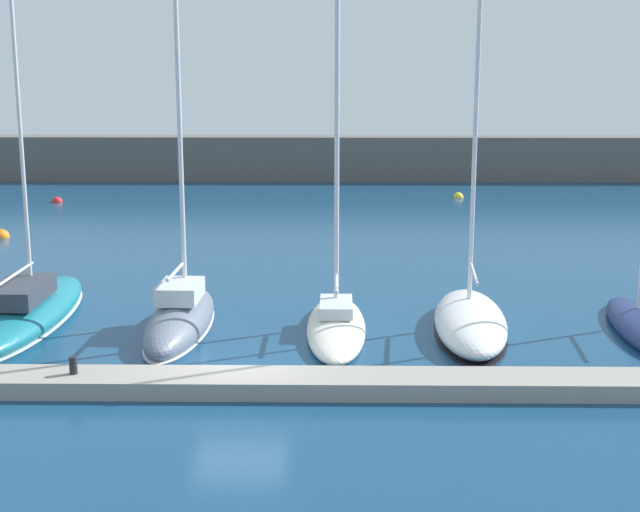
{
  "coord_description": "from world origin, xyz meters",
  "views": [
    {
      "loc": [
        2.46,
        -22.33,
        8.0
      ],
      "look_at": [
        2.08,
        5.08,
        2.12
      ],
      "focal_mm": 50.02,
      "sensor_mm": 36.0,
      "label": 1
    }
  ],
  "objects_px": {
    "mooring_buoy_red": "(57,202)",
    "sailboat_teal_third": "(27,310)",
    "sailboat_slate_fourth": "(180,317)",
    "dock_bollard": "(73,365)",
    "mooring_buoy_orange": "(1,237)",
    "sailboat_white_sixth": "(470,321)",
    "mooring_buoy_yellow": "(458,198)",
    "sailboat_ivory_fifth": "(336,322)"
  },
  "relations": [
    {
      "from": "sailboat_teal_third",
      "to": "sailboat_white_sixth",
      "type": "bearing_deg",
      "value": -94.42
    },
    {
      "from": "sailboat_white_sixth",
      "to": "dock_bollard",
      "type": "bearing_deg",
      "value": 120.54
    },
    {
      "from": "sailboat_white_sixth",
      "to": "dock_bollard",
      "type": "height_order",
      "value": "sailboat_white_sixth"
    },
    {
      "from": "mooring_buoy_red",
      "to": "dock_bollard",
      "type": "height_order",
      "value": "dock_bollard"
    },
    {
      "from": "sailboat_ivory_fifth",
      "to": "dock_bollard",
      "type": "xyz_separation_m",
      "value": [
        -6.59,
        -5.09,
        0.34
      ]
    },
    {
      "from": "sailboat_slate_fourth",
      "to": "sailboat_ivory_fifth",
      "type": "relative_size",
      "value": 1.14
    },
    {
      "from": "sailboat_teal_third",
      "to": "dock_bollard",
      "type": "xyz_separation_m",
      "value": [
        3.25,
        -6.16,
        0.29
      ]
    },
    {
      "from": "sailboat_teal_third",
      "to": "mooring_buoy_yellow",
      "type": "relative_size",
      "value": 25.88
    },
    {
      "from": "mooring_buoy_red",
      "to": "sailboat_teal_third",
      "type": "bearing_deg",
      "value": -75.05
    },
    {
      "from": "sailboat_white_sixth",
      "to": "dock_bollard",
      "type": "relative_size",
      "value": 26.99
    },
    {
      "from": "mooring_buoy_yellow",
      "to": "mooring_buoy_red",
      "type": "relative_size",
      "value": 1.0
    },
    {
      "from": "sailboat_ivory_fifth",
      "to": "sailboat_slate_fourth",
      "type": "bearing_deg",
      "value": 87.7
    },
    {
      "from": "sailboat_slate_fourth",
      "to": "dock_bollard",
      "type": "relative_size",
      "value": 29.49
    },
    {
      "from": "sailboat_ivory_fifth",
      "to": "mooring_buoy_orange",
      "type": "bearing_deg",
      "value": 46.55
    },
    {
      "from": "sailboat_ivory_fifth",
      "to": "sailboat_white_sixth",
      "type": "bearing_deg",
      "value": -88.86
    },
    {
      "from": "sailboat_white_sixth",
      "to": "mooring_buoy_red",
      "type": "height_order",
      "value": "sailboat_white_sixth"
    },
    {
      "from": "sailboat_teal_third",
      "to": "sailboat_ivory_fifth",
      "type": "relative_size",
      "value": 1.48
    },
    {
      "from": "sailboat_ivory_fifth",
      "to": "mooring_buoy_orange",
      "type": "height_order",
      "value": "sailboat_ivory_fifth"
    },
    {
      "from": "mooring_buoy_orange",
      "to": "sailboat_white_sixth",
      "type": "bearing_deg",
      "value": -37.16
    },
    {
      "from": "sailboat_slate_fourth",
      "to": "mooring_buoy_orange",
      "type": "bearing_deg",
      "value": 38.24
    },
    {
      "from": "sailboat_white_sixth",
      "to": "mooring_buoy_orange",
      "type": "relative_size",
      "value": 14.84
    },
    {
      "from": "sailboat_white_sixth",
      "to": "mooring_buoy_yellow",
      "type": "height_order",
      "value": "sailboat_white_sixth"
    },
    {
      "from": "sailboat_slate_fourth",
      "to": "sailboat_ivory_fifth",
      "type": "distance_m",
      "value": 4.81
    },
    {
      "from": "sailboat_slate_fourth",
      "to": "mooring_buoy_red",
      "type": "distance_m",
      "value": 28.69
    },
    {
      "from": "sailboat_teal_third",
      "to": "sailboat_white_sixth",
      "type": "xyz_separation_m",
      "value": [
        13.93,
        -1.01,
        -0.0
      ]
    },
    {
      "from": "sailboat_slate_fourth",
      "to": "mooring_buoy_red",
      "type": "height_order",
      "value": "sailboat_slate_fourth"
    },
    {
      "from": "sailboat_slate_fourth",
      "to": "sailboat_white_sixth",
      "type": "xyz_separation_m",
      "value": [
        8.9,
        -0.16,
        -0.02
      ]
    },
    {
      "from": "sailboat_ivory_fifth",
      "to": "mooring_buoy_yellow",
      "type": "bearing_deg",
      "value": -14.74
    },
    {
      "from": "sailboat_slate_fourth",
      "to": "mooring_buoy_orange",
      "type": "xyz_separation_m",
      "value": [
        -11.07,
        14.97,
        -0.4
      ]
    },
    {
      "from": "sailboat_slate_fourth",
      "to": "sailboat_white_sixth",
      "type": "relative_size",
      "value": 1.09
    },
    {
      "from": "sailboat_slate_fourth",
      "to": "mooring_buoy_yellow",
      "type": "height_order",
      "value": "sailboat_slate_fourth"
    },
    {
      "from": "sailboat_ivory_fifth",
      "to": "sailboat_teal_third",
      "type": "bearing_deg",
      "value": 84.09
    },
    {
      "from": "sailboat_ivory_fifth",
      "to": "mooring_buoy_yellow",
      "type": "xyz_separation_m",
      "value": [
        7.67,
        28.55,
        -0.33
      ]
    },
    {
      "from": "mooring_buoy_yellow",
      "to": "dock_bollard",
      "type": "relative_size",
      "value": 1.48
    },
    {
      "from": "dock_bollard",
      "to": "mooring_buoy_orange",
      "type": "bearing_deg",
      "value": 114.59
    },
    {
      "from": "sailboat_teal_third",
      "to": "mooring_buoy_yellow",
      "type": "distance_m",
      "value": 32.58
    },
    {
      "from": "mooring_buoy_red",
      "to": "mooring_buoy_yellow",
      "type": "bearing_deg",
      "value": 5.14
    },
    {
      "from": "sailboat_slate_fourth",
      "to": "mooring_buoy_orange",
      "type": "distance_m",
      "value": 18.62
    },
    {
      "from": "sailboat_slate_fourth",
      "to": "mooring_buoy_orange",
      "type": "height_order",
      "value": "sailboat_slate_fourth"
    },
    {
      "from": "sailboat_ivory_fifth",
      "to": "mooring_buoy_orange",
      "type": "xyz_separation_m",
      "value": [
        -15.87,
        15.19,
        -0.33
      ]
    },
    {
      "from": "sailboat_slate_fourth",
      "to": "dock_bollard",
      "type": "xyz_separation_m",
      "value": [
        -1.79,
        -5.31,
        0.27
      ]
    },
    {
      "from": "mooring_buoy_yellow",
      "to": "mooring_buoy_orange",
      "type": "relative_size",
      "value": 0.81
    }
  ]
}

